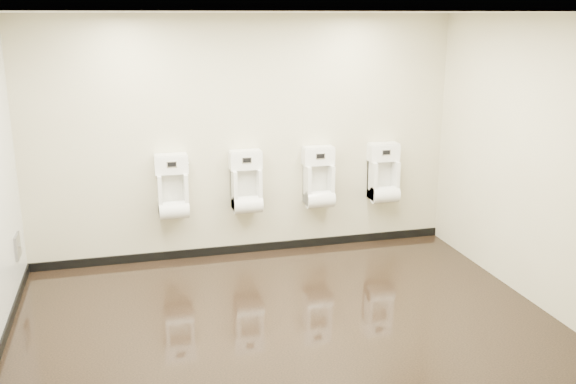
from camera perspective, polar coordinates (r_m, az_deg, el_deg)
name	(u,v)px	position (r m, az deg, el deg)	size (l,w,h in m)	color
ground	(282,315)	(6.27, -0.56, -10.85)	(5.00, 3.50, 0.00)	black
ceiling	(281,12)	(5.62, -0.63, 15.69)	(5.00, 3.50, 0.00)	silver
back_wall	(245,138)	(7.45, -3.86, 4.78)	(5.00, 0.02, 2.80)	beige
front_wall	(347,236)	(4.17, 5.25, -3.88)	(5.00, 0.02, 2.80)	beige
right_wall	(524,158)	(6.82, 20.28, 2.84)	(0.02, 3.50, 2.80)	beige
skirting_back	(247,248)	(7.81, -3.67, -5.02)	(5.00, 0.02, 0.10)	black
skirting_left	(3,342)	(6.20, -24.02, -12.09)	(0.02, 3.50, 0.10)	black
access_panel	(17,246)	(7.12, -22.92, -4.47)	(0.04, 0.25, 0.25)	#9E9EA3
urinal_0	(173,191)	(7.35, -10.21, 0.05)	(0.38, 0.29, 0.71)	white
urinal_1	(246,186)	(7.45, -3.71, 0.49)	(0.38, 0.29, 0.71)	white
urinal_2	(319,182)	(7.66, 2.76, 0.92)	(0.38, 0.29, 0.71)	white
urinal_3	(384,177)	(7.94, 8.50, 1.29)	(0.38, 0.29, 0.71)	white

